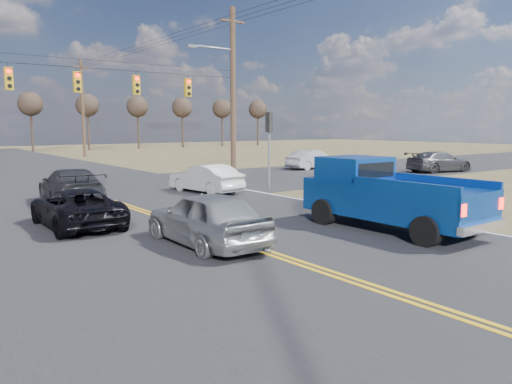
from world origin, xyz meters
TOP-DOWN VIEW (x-y plane):
  - ground at (0.00, 0.00)m, footprint 160.00×160.00m
  - road_main at (0.00, 10.00)m, footprint 14.00×120.00m
  - road_cross at (0.00, 18.00)m, footprint 120.00×12.00m
  - signal_gantry at (0.50, 17.79)m, footprint 19.60×4.83m
  - utility_poles at (0.00, 17.00)m, footprint 19.60×58.32m
  - treeline at (0.00, 26.96)m, footprint 87.00×117.80m
  - pickup_truck at (4.81, 3.16)m, footprint 2.43×5.92m
  - silver_suv at (-0.80, 4.68)m, footprint 1.82×4.44m
  - black_suv at (-2.88, 9.25)m, footprint 2.11×4.50m
  - white_car_queue at (4.68, 13.98)m, footprint 2.02×4.34m
  - dgrey_car_queue at (-1.57, 14.31)m, footprint 2.59×5.26m
  - cross_car_east_near at (17.93, 20.75)m, footprint 1.97×4.48m
  - cross_car_east_far at (23.36, 13.63)m, footprint 2.77×5.25m

SIDE VIEW (x-z plane):
  - ground at x=0.00m, z-range 0.00..0.00m
  - road_main at x=0.00m, z-range -0.01..0.01m
  - road_cross at x=0.00m, z-range -0.01..0.01m
  - black_suv at x=-2.88m, z-range 0.00..1.25m
  - white_car_queue at x=4.68m, z-range 0.00..1.38m
  - cross_car_east_near at x=17.93m, z-range 0.00..1.43m
  - cross_car_east_far at x=23.36m, z-range 0.00..1.45m
  - dgrey_car_queue at x=-1.57m, z-range 0.00..1.47m
  - silver_suv at x=-0.80m, z-range 0.00..1.51m
  - pickup_truck at x=4.81m, z-range -0.03..2.18m
  - signal_gantry at x=0.50m, z-range 0.06..10.06m
  - utility_poles at x=0.00m, z-range 0.23..10.23m
  - treeline at x=0.00m, z-range 2.00..9.40m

